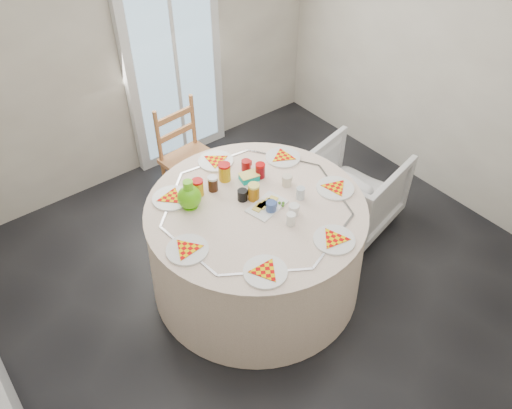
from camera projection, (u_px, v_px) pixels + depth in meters
floor at (272, 282)px, 3.97m from camera, size 4.00×4.00×0.00m
wall_back at (127, 42)px, 4.28m from camera, size 4.00×0.02×2.60m
wall_right at (466, 59)px, 4.02m from camera, size 0.02×4.00×2.60m
glass_door at (173, 58)px, 4.60m from camera, size 1.00×0.08×2.10m
table at (256, 247)px, 3.74m from camera, size 1.61×1.61×0.82m
wooden_chair at (192, 161)px, 4.38m from camera, size 0.49×0.47×0.99m
armchair at (353, 184)px, 4.27m from camera, size 0.83×0.86×0.76m
place_settings at (256, 208)px, 3.48m from camera, size 1.52×1.52×0.03m
jar_cluster at (229, 182)px, 3.61m from camera, size 0.58×0.37×0.16m
butter_tub at (249, 180)px, 3.69m from camera, size 0.16×0.13×0.05m
green_pitcher at (189, 197)px, 3.41m from camera, size 0.22×0.22×0.22m
cheese_platter at (267, 208)px, 3.47m from camera, size 0.31×0.24×0.04m
mugs_glasses at (273, 195)px, 3.52m from camera, size 0.63×0.63×0.10m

